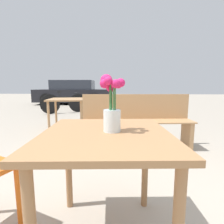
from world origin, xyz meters
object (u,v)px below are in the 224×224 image
at_px(flower_vase, 112,107).
at_px(bicycle, 65,103).
at_px(bench_near, 137,119).
at_px(table_front, 106,151).
at_px(parked_car, 74,93).
at_px(table_back, 67,103).

distance_m(flower_vase, bicycle, 5.65).
bearing_deg(bench_near, flower_vase, -99.27).
bearing_deg(table_front, bicycle, 111.15).
height_order(bicycle, parked_car, parked_car).
relative_size(flower_vase, bench_near, 0.19).
bearing_deg(table_back, parked_car, 104.43).
height_order(table_front, flower_vase, flower_vase).
bearing_deg(table_front, parked_car, 107.00).
height_order(table_front, bicycle, bicycle).
xyz_separation_m(table_front, parked_car, (-2.61, 8.52, 0.01)).
xyz_separation_m(table_back, bicycle, (-0.89, 2.43, -0.23)).
relative_size(bench_near, parked_car, 0.43).
relative_size(table_back, bicycle, 0.62).
bearing_deg(table_back, bicycle, 110.16).
xyz_separation_m(flower_vase, bicycle, (-2.06, 5.23, -0.50)).
distance_m(bench_near, parked_car, 7.36).
relative_size(bench_near, bicycle, 1.19).
height_order(table_front, bench_near, bench_near).
bearing_deg(flower_vase, table_back, 112.70).
bearing_deg(parked_car, bench_near, -66.61).
distance_m(table_front, parked_car, 8.91).
relative_size(table_front, bicycle, 0.58).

